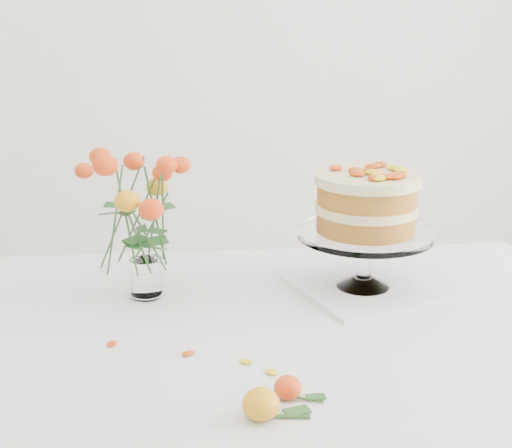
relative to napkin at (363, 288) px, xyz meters
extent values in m
cube|color=white|center=(-0.26, 1.83, 0.59)|extent=(4.00, 0.04, 2.70)
cube|color=tan|center=(-0.26, -0.17, -0.03)|extent=(1.40, 0.90, 0.04)
cylinder|color=tan|center=(0.36, 0.20, -0.41)|extent=(0.06, 0.06, 0.71)
cube|color=white|center=(-0.26, -0.17, -0.01)|extent=(1.42, 0.92, 0.01)
cube|color=white|center=(-0.26, 0.29, -0.11)|extent=(1.42, 0.01, 0.20)
cube|color=white|center=(0.00, 0.00, 0.00)|extent=(0.35, 0.35, 0.01)
cylinder|color=white|center=(0.00, 0.00, 0.07)|extent=(0.03, 0.03, 0.09)
cylinder|color=white|center=(0.00, 0.00, 0.13)|extent=(0.29, 0.29, 0.01)
cylinder|color=#B07C27|center=(0.00, 0.00, 0.15)|extent=(0.23, 0.23, 0.04)
cylinder|color=beige|center=(0.00, 0.00, 0.18)|extent=(0.24, 0.24, 0.02)
cylinder|color=#B07C27|center=(0.00, 0.00, 0.21)|extent=(0.23, 0.23, 0.04)
cylinder|color=beige|center=(0.00, 0.00, 0.25)|extent=(0.24, 0.24, 0.02)
cylinder|color=white|center=(-0.47, 0.00, 0.00)|extent=(0.05, 0.05, 0.01)
cylinder|color=white|center=(-0.47, 0.00, 0.04)|extent=(0.07, 0.07, 0.08)
ellipsoid|color=#F7AC15|center=(-0.27, -0.49, 0.02)|extent=(0.06, 0.06, 0.05)
cylinder|color=#295120|center=(-0.23, -0.49, 0.00)|extent=(0.07, 0.01, 0.01)
ellipsoid|color=red|center=(-0.22, -0.43, 0.01)|extent=(0.04, 0.04, 0.04)
cylinder|color=#295120|center=(-0.19, -0.44, 0.00)|extent=(0.05, 0.02, 0.00)
ellipsoid|color=yellow|center=(-0.38, -0.27, 0.00)|extent=(0.03, 0.02, 0.00)
ellipsoid|color=yellow|center=(-0.28, -0.31, 0.00)|extent=(0.03, 0.02, 0.00)
ellipsoid|color=yellow|center=(-0.24, -0.35, 0.00)|extent=(0.03, 0.02, 0.00)
ellipsoid|color=yellow|center=(-0.52, -0.22, 0.00)|extent=(0.03, 0.02, 0.00)
camera|label=1|loc=(-0.36, -1.42, 0.59)|focal=50.00mm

